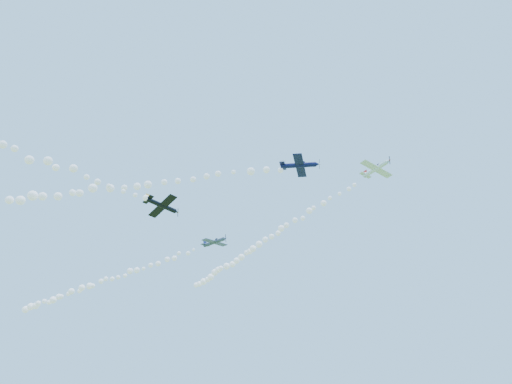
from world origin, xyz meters
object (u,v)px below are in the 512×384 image
Objects in this scene: plane_grey at (215,242)px; plane_navy at (300,165)px; plane_white at (376,168)px; plane_black at (162,206)px.

plane_navy is at bearing -7.75° from plane_grey.
plane_white is 43.65m from plane_black.
plane_white reaches higher than plane_black.
plane_black is at bearing -161.72° from plane_navy.
plane_navy reaches higher than plane_black.
plane_navy is 1.20× the size of plane_grey.
plane_navy is 1.16× the size of plane_black.
plane_black is (-18.03, -16.37, -10.29)m from plane_navy.
plane_black is (5.75, -20.16, -2.30)m from plane_grey.
plane_navy is (-9.75, -14.42, -3.33)m from plane_white.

